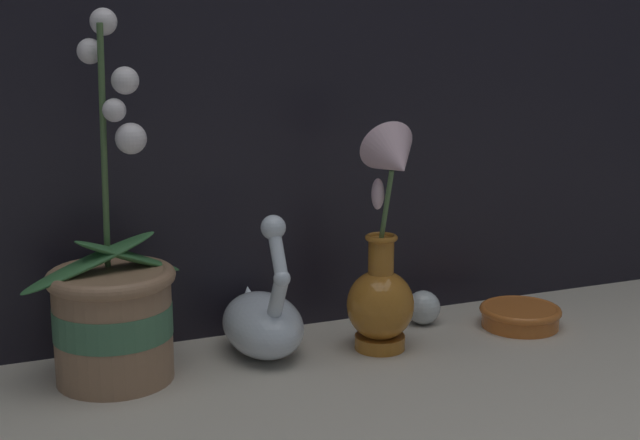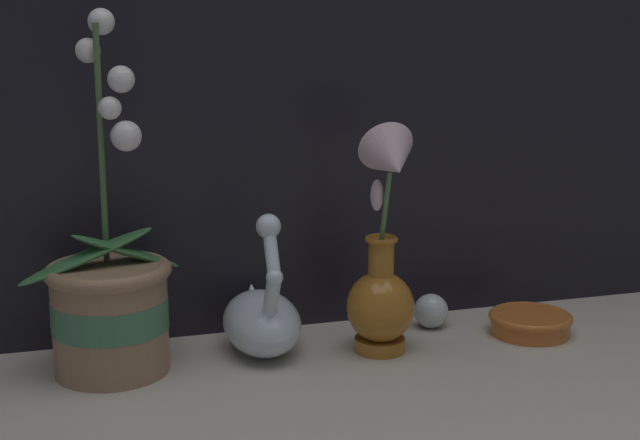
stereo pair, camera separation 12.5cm
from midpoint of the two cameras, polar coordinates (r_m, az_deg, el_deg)
name	(u,v)px [view 2 (the right image)]	position (r m, az deg, el deg)	size (l,w,h in m)	color
ground_plane	(347,374)	(1.22, 4.76, -9.88)	(2.80, 2.80, 0.00)	#BCB2A3
orchid_potted_plant	(110,302)	(1.21, -10.43, -5.23)	(0.22, 0.17, 0.48)	#9E7556
swan_figurine	(261,318)	(1.27, -0.96, -6.31)	(0.11, 0.19, 0.21)	silver
blue_vase	(383,271)	(1.26, 6.92, -3.32)	(0.10, 0.13, 0.33)	#B26B23
glass_sphere	(431,311)	(1.40, 9.69, -5.80)	(0.05, 0.05, 0.05)	silver
amber_dish	(530,322)	(1.41, 15.82, -6.32)	(0.13, 0.13, 0.03)	#C66628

